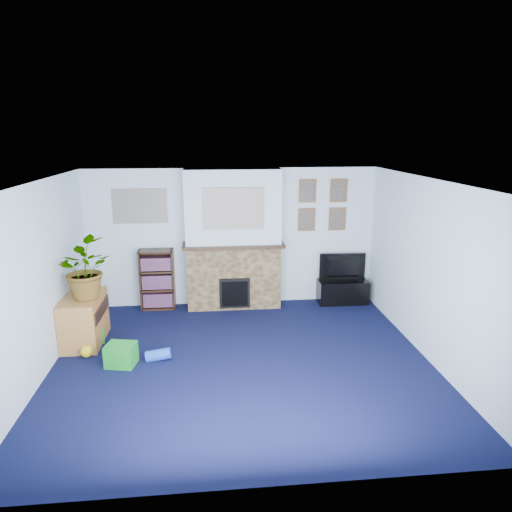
{
  "coord_description": "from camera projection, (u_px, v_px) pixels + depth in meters",
  "views": [
    {
      "loc": [
        -0.37,
        -5.52,
        2.97
      ],
      "look_at": [
        0.28,
        0.97,
        1.21
      ],
      "focal_mm": 32.0,
      "sensor_mm": 36.0,
      "label": 1
    }
  ],
  "objects": [
    {
      "name": "portrait_bl",
      "position": [
        307.0,
        219.0,
        7.99
      ],
      "size": [
        0.3,
        0.03,
        0.4
      ],
      "primitive_type": "cube",
      "color": "brown",
      "rests_on": "wall_back"
    },
    {
      "name": "wall_left",
      "position": [
        37.0,
        283.0,
        5.55
      ],
      "size": [
        0.04,
        4.5,
        2.4
      ],
      "primitive_type": "cube",
      "color": "silver",
      "rests_on": "ground"
    },
    {
      "name": "portrait_tl",
      "position": [
        307.0,
        191.0,
        7.85
      ],
      "size": [
        0.3,
        0.03,
        0.4
      ],
      "primitive_type": "cube",
      "color": "brown",
      "rests_on": "wall_back"
    },
    {
      "name": "wall_back",
      "position": [
        233.0,
        238.0,
        7.96
      ],
      "size": [
        5.0,
        0.04,
        2.4
      ],
      "primitive_type": "cube",
      "color": "silver",
      "rests_on": "ground"
    },
    {
      "name": "mantel_teddy",
      "position": [
        205.0,
        241.0,
        7.67
      ],
      "size": [
        0.12,
        0.12,
        0.12
      ],
      "primitive_type": "sphere",
      "color": "gray",
      "rests_on": "chimney_breast"
    },
    {
      "name": "toy_tube",
      "position": [
        158.0,
        355.0,
        6.15
      ],
      "size": [
        0.35,
        0.15,
        0.2
      ],
      "primitive_type": "cylinder",
      "rotation": [
        0.0,
        1.43,
        0.0
      ],
      "color": "blue",
      "rests_on": "ground"
    },
    {
      "name": "ceiling",
      "position": [
        241.0,
        182.0,
        5.48
      ],
      "size": [
        5.0,
        4.5,
        0.01
      ],
      "primitive_type": "cube",
      "color": "white",
      "rests_on": "wall_back"
    },
    {
      "name": "toy_block",
      "position": [
        98.0,
        335.0,
        6.66
      ],
      "size": [
        0.21,
        0.21,
        0.21
      ],
      "primitive_type": "cube",
      "rotation": [
        0.0,
        0.0,
        0.24
      ],
      "color": "#198C26",
      "rests_on": "ground"
    },
    {
      "name": "floor",
      "position": [
        243.0,
        362.0,
        6.11
      ],
      "size": [
        5.0,
        4.5,
        0.01
      ],
      "primitive_type": "cube",
      "color": "black",
      "rests_on": "ground"
    },
    {
      "name": "mantel_clock",
      "position": [
        228.0,
        240.0,
        7.7
      ],
      "size": [
        0.09,
        0.05,
        0.12
      ],
      "primitive_type": "cube",
      "color": "gold",
      "rests_on": "chimney_breast"
    },
    {
      "name": "tv_stand",
      "position": [
        342.0,
        291.0,
        8.19
      ],
      "size": [
        0.88,
        0.37,
        0.42
      ],
      "primitive_type": "cube",
      "color": "black",
      "rests_on": "ground"
    },
    {
      "name": "collage_left",
      "position": [
        140.0,
        206.0,
        7.64
      ],
      "size": [
        0.9,
        0.03,
        0.58
      ],
      "primitive_type": "cube",
      "color": "gray",
      "rests_on": "wall_back"
    },
    {
      "name": "wall_right",
      "position": [
        430.0,
        271.0,
        6.04
      ],
      "size": [
        0.04,
        4.5,
        2.4
      ],
      "primitive_type": "cube",
      "color": "silver",
      "rests_on": "ground"
    },
    {
      "name": "mantel_can",
      "position": [
        274.0,
        239.0,
        7.78
      ],
      "size": [
        0.06,
        0.06,
        0.13
      ],
      "primitive_type": "cylinder",
      "color": "#198C26",
      "rests_on": "chimney_breast"
    },
    {
      "name": "sideboard",
      "position": [
        84.0,
        320.0,
        6.61
      ],
      "size": [
        0.51,
        0.91,
        0.71
      ],
      "primitive_type": "cube",
      "color": "#AA7136",
      "rests_on": "ground"
    },
    {
      "name": "portrait_tr",
      "position": [
        339.0,
        191.0,
        7.91
      ],
      "size": [
        0.3,
        0.03,
        0.4
      ],
      "primitive_type": "cube",
      "color": "brown",
      "rests_on": "wall_back"
    },
    {
      "name": "television",
      "position": [
        343.0,
        267.0,
        8.1
      ],
      "size": [
        0.83,
        0.14,
        0.48
      ],
      "primitive_type": "imported",
      "rotation": [
        0.0,
        0.0,
        3.1
      ],
      "color": "black",
      "rests_on": "tv_stand"
    },
    {
      "name": "bookshelf",
      "position": [
        157.0,
        281.0,
        7.87
      ],
      "size": [
        0.58,
        0.28,
        1.05
      ],
      "color": "black",
      "rests_on": "ground"
    },
    {
      "name": "portrait_br",
      "position": [
        337.0,
        219.0,
        8.04
      ],
      "size": [
        0.3,
        0.03,
        0.4
      ],
      "primitive_type": "cube",
      "color": "brown",
      "rests_on": "wall_back"
    },
    {
      "name": "potted_plant",
      "position": [
        82.0,
        269.0,
        6.36
      ],
      "size": [
        0.98,
        1.0,
        0.84
      ],
      "primitive_type": "imported",
      "rotation": [
        0.0,
        0.0,
        2.2
      ],
      "color": "#26661E",
      "rests_on": "sideboard"
    },
    {
      "name": "chimney_breast",
      "position": [
        233.0,
        241.0,
        7.77
      ],
      "size": [
        1.72,
        0.5,
        2.4
      ],
      "color": "brown",
      "rests_on": "ground"
    },
    {
      "name": "collage_main",
      "position": [
        234.0,
        208.0,
        7.41
      ],
      "size": [
        1.0,
        0.03,
        0.68
      ],
      "primitive_type": "cube",
      "color": "gray",
      "rests_on": "chimney_breast"
    },
    {
      "name": "toy_ball",
      "position": [
        86.0,
        351.0,
        6.22
      ],
      "size": [
        0.17,
        0.17,
        0.17
      ],
      "primitive_type": "sphere",
      "color": "yellow",
      "rests_on": "ground"
    },
    {
      "name": "wall_front",
      "position": [
        262.0,
        362.0,
        3.64
      ],
      "size": [
        5.0,
        0.04,
        2.4
      ],
      "primitive_type": "cube",
      "color": "silver",
      "rests_on": "ground"
    },
    {
      "name": "green_crate",
      "position": [
        121.0,
        355.0,
        6.0
      ],
      "size": [
        0.42,
        0.37,
        0.3
      ],
      "primitive_type": "cube",
      "rotation": [
        0.0,
        0.0,
        -0.21
      ],
      "color": "#198C26",
      "rests_on": "ground"
    },
    {
      "name": "mantel_candle",
      "position": [
        252.0,
        239.0,
        7.74
      ],
      "size": [
        0.05,
        0.05,
        0.15
      ],
      "primitive_type": "cylinder",
      "color": "#B2BFC6",
      "rests_on": "chimney_breast"
    }
  ]
}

